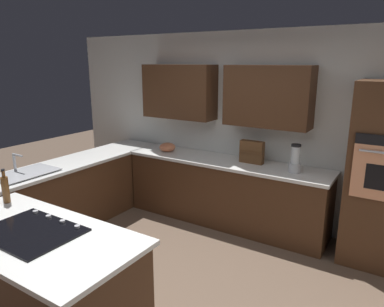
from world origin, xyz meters
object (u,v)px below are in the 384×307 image
mixing_bowl (167,147)px  spice_rack (252,152)px  cooktop (31,231)px  sink_unit (25,173)px  blender (295,160)px  oil_bottle (5,189)px

mixing_bowl → spice_rack: spice_rack is taller
cooktop → mixing_bowl: mixing_bowl is taller
sink_unit → mixing_bowl: bearing=-113.4°
blender → spice_rack: (0.60, -0.10, -0.00)m
mixing_bowl → sink_unit: bearing=66.6°
sink_unit → cooktop: bearing=148.4°
cooktop → mixing_bowl: size_ratio=3.18×
oil_bottle → blender: bearing=-130.0°
cooktop → blender: bearing=-115.7°
spice_rack → mixing_bowl: bearing=4.3°
blender → mixing_bowl: 1.90m
spice_rack → cooktop: bearing=76.1°
cooktop → oil_bottle: oil_bottle is taller
spice_rack → oil_bottle: oil_bottle is taller
cooktop → mixing_bowl: 2.73m
mixing_bowl → oil_bottle: 2.42m
mixing_bowl → oil_bottle: bearing=87.1°
spice_rack → oil_bottle: bearing=60.4°
oil_bottle → spice_rack: bearing=-119.6°
cooktop → oil_bottle: 0.79m
cooktop → spice_rack: bearing=-103.9°
sink_unit → mixing_bowl: (-0.78, -1.80, 0.05)m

